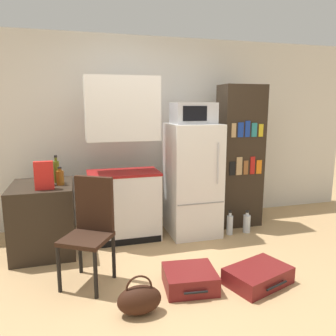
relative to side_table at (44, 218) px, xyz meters
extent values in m
plane|color=tan|center=(1.26, -1.21, -0.39)|extent=(24.00, 24.00, 0.00)
cube|color=silver|center=(1.46, 0.79, 0.90)|extent=(6.40, 0.10, 2.58)
cube|color=#2D2319|center=(0.00, 0.00, 0.00)|extent=(0.67, 0.78, 0.79)
cube|color=white|center=(0.94, 0.14, 0.02)|extent=(0.86, 0.50, 0.83)
cube|color=maroon|center=(0.94, 0.14, 0.45)|extent=(0.87, 0.51, 0.03)
cube|color=white|center=(0.94, 0.14, 1.23)|extent=(0.86, 0.43, 0.74)
cube|color=black|center=(0.94, -0.12, -0.35)|extent=(0.82, 0.01, 0.08)
cube|color=white|center=(1.82, 0.07, 0.32)|extent=(0.63, 0.63, 1.43)
cube|color=gray|center=(1.82, -0.25, 0.09)|extent=(0.60, 0.01, 0.01)
cylinder|color=silver|center=(2.03, -0.26, 0.58)|extent=(0.02, 0.02, 0.50)
cube|color=#B7B7BC|center=(1.82, 0.07, 1.17)|extent=(0.52, 0.37, 0.26)
cube|color=black|center=(1.78, -0.11, 1.17)|extent=(0.30, 0.01, 0.18)
cube|color=#2D2319|center=(2.56, 0.21, 0.57)|extent=(0.59, 0.36, 1.93)
cube|color=black|center=(2.36, 0.03, 0.45)|extent=(0.08, 0.01, 0.18)
cube|color=tan|center=(2.46, 0.03, 0.48)|extent=(0.08, 0.01, 0.24)
cube|color=brown|center=(2.56, 0.03, 0.45)|extent=(0.06, 0.01, 0.19)
cube|color=red|center=(2.66, 0.03, 0.48)|extent=(0.07, 0.01, 0.24)
cube|color=orange|center=(2.76, 0.03, 0.45)|extent=(0.08, 0.01, 0.19)
cube|color=tan|center=(2.36, 0.03, 0.95)|extent=(0.06, 0.01, 0.18)
cube|color=#193899|center=(2.46, 0.03, 0.95)|extent=(0.08, 0.01, 0.19)
cube|color=#193899|center=(2.56, 0.03, 0.96)|extent=(0.07, 0.01, 0.21)
cube|color=teal|center=(2.66, 0.03, 0.95)|extent=(0.08, 0.01, 0.18)
cube|color=gold|center=(2.76, 0.03, 0.94)|extent=(0.06, 0.01, 0.17)
cylinder|color=brown|center=(0.21, -0.08, 0.47)|extent=(0.08, 0.08, 0.16)
cylinder|color=brown|center=(0.21, -0.08, 0.57)|extent=(0.04, 0.04, 0.03)
cylinder|color=black|center=(0.21, -0.08, 0.59)|extent=(0.04, 0.04, 0.02)
cylinder|color=#566619|center=(0.17, 0.05, 0.52)|extent=(0.07, 0.07, 0.25)
cylinder|color=#566619|center=(0.17, 0.05, 0.66)|extent=(0.03, 0.03, 0.04)
cylinder|color=black|center=(0.17, 0.05, 0.70)|extent=(0.03, 0.03, 0.03)
cylinder|color=#AD1914|center=(0.09, -0.06, 0.47)|extent=(0.08, 0.08, 0.16)
cylinder|color=#AD1914|center=(0.09, -0.06, 0.57)|extent=(0.04, 0.04, 0.03)
cylinder|color=black|center=(0.09, -0.06, 0.59)|extent=(0.04, 0.04, 0.02)
cylinder|color=silver|center=(0.05, 0.20, 0.42)|extent=(0.16, 0.16, 0.05)
cube|color=red|center=(0.06, -0.24, 0.54)|extent=(0.19, 0.07, 0.30)
cylinder|color=black|center=(0.19, -0.95, -0.18)|extent=(0.04, 0.04, 0.44)
cylinder|color=black|center=(0.51, -1.14, -0.18)|extent=(0.04, 0.04, 0.44)
cylinder|color=black|center=(0.38, -0.64, -0.18)|extent=(0.04, 0.04, 0.44)
cylinder|color=black|center=(0.70, -0.83, -0.18)|extent=(0.04, 0.04, 0.44)
cube|color=#331E14|center=(0.44, -0.89, 0.06)|extent=(0.55, 0.55, 0.04)
cube|color=#331E14|center=(0.54, -0.74, 0.34)|extent=(0.35, 0.24, 0.53)
cube|color=maroon|center=(1.34, -1.20, -0.31)|extent=(0.51, 0.47, 0.17)
cylinder|color=black|center=(1.32, -1.43, -0.31)|extent=(0.21, 0.04, 0.02)
cube|color=maroon|center=(1.99, -1.31, -0.31)|extent=(0.68, 0.55, 0.16)
cylinder|color=black|center=(2.06, -1.51, -0.31)|extent=(0.26, 0.10, 0.02)
ellipsoid|color=#33190F|center=(0.83, -1.46, -0.27)|extent=(0.36, 0.20, 0.24)
torus|color=#33190F|center=(0.83, -1.46, -0.17)|extent=(0.21, 0.02, 0.21)
cylinder|color=silver|center=(2.52, -0.12, -0.28)|extent=(0.09, 0.09, 0.23)
cylinder|color=silver|center=(2.52, -0.12, -0.14)|extent=(0.04, 0.04, 0.04)
cylinder|color=black|center=(2.52, -0.12, -0.11)|extent=(0.05, 0.05, 0.02)
cylinder|color=silver|center=(2.27, -0.13, -0.27)|extent=(0.08, 0.08, 0.25)
cylinder|color=silver|center=(2.27, -0.13, -0.12)|extent=(0.04, 0.04, 0.04)
cylinder|color=black|center=(2.27, -0.13, -0.09)|extent=(0.04, 0.04, 0.03)
camera|label=1|loc=(0.41, -3.81, 1.26)|focal=35.00mm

